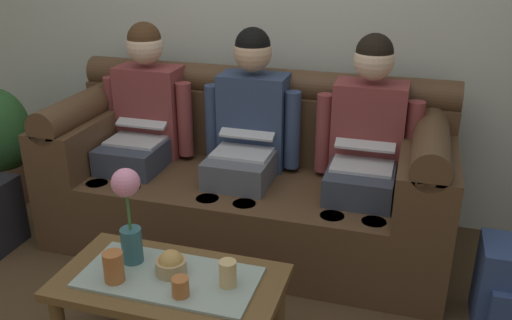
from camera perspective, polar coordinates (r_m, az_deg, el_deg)
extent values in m
cube|color=#513823|center=(3.19, -1.15, -5.12)|extent=(2.22, 0.88, 0.42)
cube|color=#513823|center=(3.31, 0.54, 3.74)|extent=(2.22, 0.22, 0.40)
cylinder|color=#513823|center=(3.24, 0.56, 7.99)|extent=(2.22, 0.18, 0.18)
cube|color=#513823|center=(3.44, -16.75, 2.43)|extent=(0.28, 0.88, 0.28)
cylinder|color=#513823|center=(3.39, -17.10, 5.36)|extent=(0.18, 0.88, 0.18)
cube|color=#513823|center=(2.91, 17.27, -1.35)|extent=(0.28, 0.88, 0.28)
cylinder|color=#513823|center=(2.85, 17.69, 2.06)|extent=(0.18, 0.88, 0.18)
cube|color=#383D4C|center=(3.26, -12.42, 0.50)|extent=(0.34, 0.40, 0.15)
cylinder|color=#383D4C|center=(3.22, -15.76, -5.69)|extent=(0.12, 0.12, 0.42)
cylinder|color=#383D4C|center=(3.13, -12.62, -6.27)|extent=(0.12, 0.12, 0.42)
cube|color=brown|center=(3.39, -10.78, 5.02)|extent=(0.38, 0.22, 0.54)
cylinder|color=brown|center=(3.48, -14.52, 4.78)|extent=(0.09, 0.09, 0.44)
cylinder|color=brown|center=(3.26, -7.38, 4.17)|extent=(0.09, 0.09, 0.44)
sphere|color=beige|center=(3.28, -11.45, 11.51)|extent=(0.21, 0.21, 0.21)
sphere|color=#472D19|center=(3.27, -11.50, 12.19)|extent=(0.19, 0.19, 0.19)
cube|color=silver|center=(3.24, -12.38, 1.98)|extent=(0.31, 0.22, 0.02)
cube|color=silver|center=(3.34, -11.29, 4.55)|extent=(0.31, 0.20, 0.10)
cube|color=black|center=(3.33, -11.36, 4.43)|extent=(0.27, 0.17, 0.08)
cube|color=#595B66|center=(3.01, -1.54, -0.83)|extent=(0.34, 0.40, 0.15)
cylinder|color=#595B66|center=(2.95, -4.93, -7.61)|extent=(0.12, 0.12, 0.42)
cylinder|color=#595B66|center=(2.89, -1.20, -8.21)|extent=(0.12, 0.12, 0.42)
cube|color=navy|center=(3.15, -0.22, 4.09)|extent=(0.38, 0.22, 0.54)
cylinder|color=navy|center=(3.20, -4.47, 3.91)|extent=(0.09, 0.09, 0.44)
cylinder|color=navy|center=(3.07, 3.77, 3.10)|extent=(0.09, 0.09, 0.44)
sphere|color=tan|center=(3.03, -0.34, 11.07)|extent=(0.21, 0.21, 0.21)
sphere|color=black|center=(3.03, -0.34, 11.81)|extent=(0.19, 0.19, 0.19)
cube|color=silver|center=(3.00, -1.44, 0.78)|extent=(0.31, 0.22, 0.02)
cube|color=silver|center=(3.10, -0.59, 3.57)|extent=(0.31, 0.20, 0.10)
cube|color=black|center=(3.09, -0.64, 3.45)|extent=(0.27, 0.17, 0.08)
cube|color=#383D4C|center=(2.89, 10.75, -2.28)|extent=(0.34, 0.40, 0.15)
cylinder|color=#383D4C|center=(2.81, 7.65, -9.49)|extent=(0.12, 0.12, 0.42)
cylinder|color=#383D4C|center=(2.79, 11.76, -10.01)|extent=(0.12, 0.12, 0.42)
cube|color=brown|center=(3.04, 11.55, 2.89)|extent=(0.38, 0.22, 0.54)
cylinder|color=brown|center=(3.04, 7.03, 2.76)|extent=(0.09, 0.09, 0.44)
cylinder|color=brown|center=(3.00, 15.89, 1.80)|extent=(0.09, 0.09, 0.44)
sphere|color=beige|center=(2.91, 12.12, 10.09)|extent=(0.21, 0.21, 0.21)
sphere|color=black|center=(2.91, 12.18, 10.86)|extent=(0.19, 0.19, 0.19)
cube|color=silver|center=(2.88, 10.92, -0.62)|extent=(0.31, 0.22, 0.02)
cube|color=silver|center=(2.97, 11.39, 2.34)|extent=(0.31, 0.20, 0.08)
cube|color=black|center=(2.96, 11.37, 2.22)|extent=(0.27, 0.18, 0.07)
cube|color=brown|center=(2.31, -8.94, -12.40)|extent=(0.92, 0.49, 0.04)
cube|color=#9EB2A8|center=(2.29, -8.98, -11.91)|extent=(0.71, 0.34, 0.01)
cylinder|color=brown|center=(2.73, -14.86, -11.88)|extent=(0.06, 0.06, 0.36)
cylinder|color=brown|center=(2.46, 2.34, -15.40)|extent=(0.06, 0.06, 0.36)
cylinder|color=#336672|center=(2.37, -12.73, -8.59)|extent=(0.09, 0.09, 0.15)
cylinder|color=#3D7538|center=(2.29, -13.07, -5.14)|extent=(0.01, 0.01, 0.17)
sphere|color=pink|center=(2.24, -13.35, -2.28)|extent=(0.12, 0.12, 0.12)
cylinder|color=tan|center=(2.29, -8.82, -10.83)|extent=(0.13, 0.13, 0.06)
sphere|color=tan|center=(2.28, -8.85, -10.39)|extent=(0.10, 0.10, 0.10)
cylinder|color=#B26633|center=(2.15, -7.87, -12.94)|extent=(0.07, 0.07, 0.08)
cylinder|color=#DBB77A|center=(2.19, -2.94, -11.64)|extent=(0.07, 0.07, 0.11)
cylinder|color=#B26633|center=(2.27, -14.53, -10.66)|extent=(0.08, 0.08, 0.13)
cylinder|color=brown|center=(4.06, -24.26, -2.16)|extent=(0.28, 0.28, 0.26)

